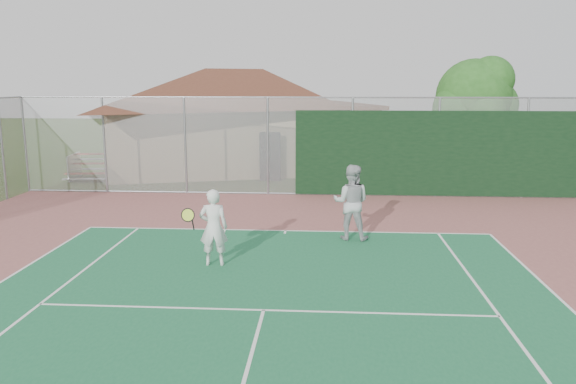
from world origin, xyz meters
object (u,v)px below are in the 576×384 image
at_px(clubhouse, 238,109).
at_px(player_white_front, 213,228).
at_px(tree, 476,99).
at_px(bleachers, 105,166).
at_px(player_grey_back, 351,203).

distance_m(clubhouse, player_white_front, 15.16).
xyz_separation_m(tree, player_white_front, (-8.63, -12.17, -2.48)).
xyz_separation_m(bleachers, tree, (15.40, 1.25, 2.78)).
relative_size(bleachers, player_white_front, 1.75).
bearing_deg(clubhouse, player_white_front, -99.36).
bearing_deg(bleachers, player_grey_back, -48.24).
distance_m(tree, player_white_front, 15.12).
distance_m(bleachers, player_white_front, 12.85).
xyz_separation_m(player_white_front, player_grey_back, (3.12, 2.33, 0.11)).
relative_size(clubhouse, player_white_front, 8.51).
relative_size(clubhouse, player_grey_back, 7.50).
bearing_deg(player_white_front, clubhouse, -87.95).
distance_m(bleachers, player_grey_back, 13.10).
bearing_deg(player_grey_back, tree, -109.52).
bearing_deg(player_white_front, bleachers, -62.85).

